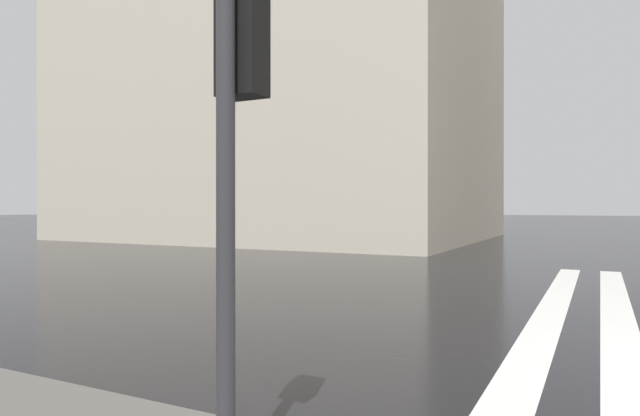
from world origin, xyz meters
TOP-DOWN VIEW (x-y plane):
  - haussmann_block_mid at (21.04, 18.01)m, footprint 17.08×21.20m
  - traffic_signal_post at (-3.55, 4.07)m, footprint 0.44×0.30m

SIDE VIEW (x-z plane):
  - traffic_signal_post at x=-3.55m, z-range 0.86..4.08m
  - haussmann_block_mid at x=21.04m, z-range -0.20..19.33m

